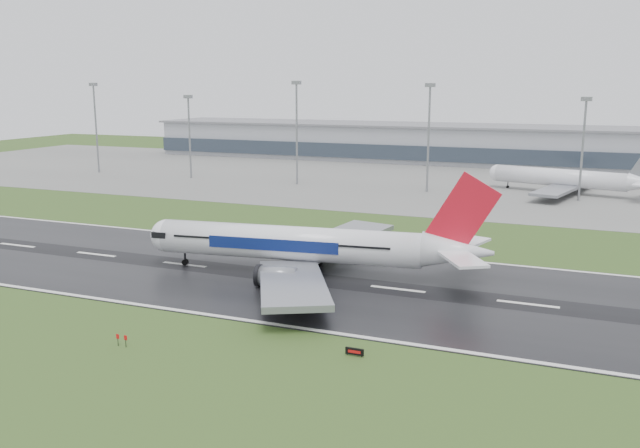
% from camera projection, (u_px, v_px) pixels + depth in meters
% --- Properties ---
extents(ground, '(520.00, 520.00, 0.00)m').
position_uv_depth(ground, '(185.00, 265.00, 120.82)').
color(ground, '#2D481A').
rests_on(ground, ground).
extents(runway, '(400.00, 45.00, 0.10)m').
position_uv_depth(runway, '(185.00, 265.00, 120.80)').
color(runway, black).
rests_on(runway, ground).
extents(apron, '(400.00, 130.00, 0.08)m').
position_uv_depth(apron, '(382.00, 178.00, 234.38)').
color(apron, slate).
rests_on(apron, ground).
extents(terminal, '(240.00, 36.00, 15.00)m').
position_uv_depth(terminal, '(422.00, 143.00, 287.37)').
color(terminal, '#90939B').
rests_on(terminal, ground).
extents(main_airliner, '(67.09, 64.60, 17.81)m').
position_uv_depth(main_airliner, '(312.00, 224.00, 112.77)').
color(main_airliner, white).
rests_on(main_airliner, runway).
extents(parked_airliner, '(61.08, 58.52, 14.96)m').
position_uv_depth(parked_airliner, '(567.00, 169.00, 199.03)').
color(parked_airliner, white).
rests_on(parked_airliner, apron).
extents(runway_sign, '(2.31, 0.55, 1.04)m').
position_uv_depth(runway_sign, '(355.00, 352.00, 80.02)').
color(runway_sign, black).
rests_on(runway_sign, ground).
extents(floodmast_0, '(0.64, 0.64, 31.85)m').
position_uv_depth(floodmast_0, '(96.00, 130.00, 245.95)').
color(floodmast_0, gray).
rests_on(floodmast_0, ground).
extents(floodmast_1, '(0.64, 0.64, 27.69)m').
position_uv_depth(floodmast_1, '(190.00, 139.00, 231.66)').
color(floodmast_1, gray).
rests_on(floodmast_1, ground).
extents(floodmast_2, '(0.64, 0.64, 32.36)m').
position_uv_depth(floodmast_2, '(297.00, 135.00, 216.27)').
color(floodmast_2, gray).
rests_on(floodmast_2, ground).
extents(floodmast_3, '(0.64, 0.64, 31.56)m').
position_uv_depth(floodmast_3, '(428.00, 140.00, 200.50)').
color(floodmast_3, gray).
rests_on(floodmast_3, ground).
extents(floodmast_4, '(0.64, 0.64, 27.82)m').
position_uv_depth(floodmast_4, '(582.00, 152.00, 185.02)').
color(floodmast_4, gray).
rests_on(floodmast_4, ground).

